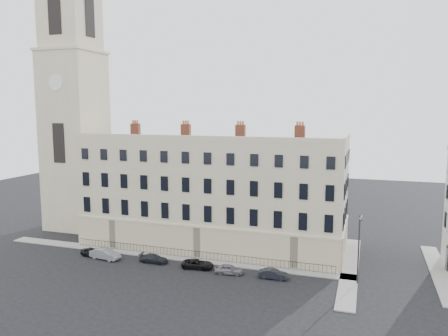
{
  "coord_description": "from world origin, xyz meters",
  "views": [
    {
      "loc": [
        14.45,
        -44.67,
        19.09
      ],
      "look_at": [
        -3.67,
        10.0,
        11.3
      ],
      "focal_mm": 35.0,
      "sensor_mm": 36.0,
      "label": 1
    }
  ],
  "objects": [
    {
      "name": "ground",
      "position": [
        0.0,
        0.0,
        0.0
      ],
      "size": [
        160.0,
        160.0,
        0.0
      ],
      "primitive_type": "plane",
      "color": "black",
      "rests_on": "ground"
    },
    {
      "name": "terrace",
      "position": [
        -5.97,
        11.97,
        7.5
      ],
      "size": [
        36.22,
        12.22,
        17.0
      ],
      "color": "beige",
      "rests_on": "ground"
    },
    {
      "name": "church_tower",
      "position": [
        -30.0,
        14.0,
        18.66
      ],
      "size": [
        8.0,
        8.13,
        44.0
      ],
      "color": "beige",
      "rests_on": "ground"
    },
    {
      "name": "pavement_terrace",
      "position": [
        -10.0,
        5.0,
        0.06
      ],
      "size": [
        48.0,
        2.0,
        0.12
      ],
      "primitive_type": "cube",
      "color": "gray",
      "rests_on": "ground"
    },
    {
      "name": "pavement_east_return",
      "position": [
        13.0,
        8.0,
        0.06
      ],
      "size": [
        2.0,
        24.0,
        0.12
      ],
      "primitive_type": "cube",
      "color": "gray",
      "rests_on": "ground"
    },
    {
      "name": "pavement_adjacent",
      "position": [
        23.0,
        10.0,
        0.06
      ],
      "size": [
        2.0,
        20.0,
        0.12
      ],
      "primitive_type": "cube",
      "color": "gray",
      "rests_on": "ground"
    },
    {
      "name": "railings",
      "position": [
        -6.0,
        5.4,
        0.55
      ],
      "size": [
        35.0,
        0.04,
        0.96
      ],
      "color": "black",
      "rests_on": "ground"
    },
    {
      "name": "car_a",
      "position": [
        -19.13,
        2.01,
        0.57
      ],
      "size": [
        3.5,
        1.89,
        1.13
      ],
      "primitive_type": "imported",
      "rotation": [
        0.0,
        0.0,
        1.4
      ],
      "color": "black",
      "rests_on": "ground"
    },
    {
      "name": "car_b",
      "position": [
        -17.0,
        1.74,
        0.68
      ],
      "size": [
        4.29,
        1.96,
        1.36
      ],
      "primitive_type": "imported",
      "rotation": [
        0.0,
        0.0,
        1.44
      ],
      "color": "gray",
      "rests_on": "ground"
    },
    {
      "name": "car_c",
      "position": [
        -10.47,
        2.48,
        0.53
      ],
      "size": [
        3.66,
        1.52,
        1.06
      ],
      "primitive_type": "imported",
      "rotation": [
        0.0,
        0.0,
        1.58
      ],
      "color": "black",
      "rests_on": "ground"
    },
    {
      "name": "car_d",
      "position": [
        -4.49,
        2.36,
        0.54
      ],
      "size": [
        4.06,
        2.25,
        1.08
      ],
      "primitive_type": "imported",
      "rotation": [
        0.0,
        0.0,
        1.69
      ],
      "color": "black",
      "rests_on": "ground"
    },
    {
      "name": "car_e",
      "position": [
        -0.36,
        1.83,
        0.57
      ],
      "size": [
        3.46,
        1.72,
        1.14
      ],
      "primitive_type": "imported",
      "rotation": [
        0.0,
        0.0,
        1.69
      ],
      "color": "slate",
      "rests_on": "ground"
    },
    {
      "name": "car_f",
      "position": [
        4.84,
        2.04,
        0.56
      ],
      "size": [
        3.41,
        1.29,
        1.11
      ],
      "primitive_type": "imported",
      "rotation": [
        0.0,
        0.0,
        1.61
      ],
      "color": "black",
      "rests_on": "ground"
    },
    {
      "name": "streetlamp",
      "position": [
        13.96,
        3.27,
        4.31
      ],
      "size": [
        0.4,
        1.68,
        7.78
      ],
      "rotation": [
        0.0,
        0.0,
        -0.15
      ],
      "color": "#2C2D31",
      "rests_on": "ground"
    }
  ]
}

